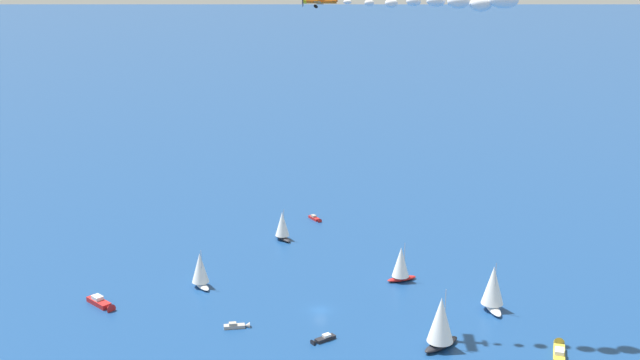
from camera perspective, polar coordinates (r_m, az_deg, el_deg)
ground_plane at (r=177.16m, az=-0.00°, el=-9.07°), size 2000.00×2000.00×0.00m
motorboat_near_centre at (r=166.09m, az=16.35°, el=-11.38°), size 7.98×6.43×2.39m
sailboat_far_port at (r=215.65m, az=-2.65°, el=-3.19°), size 4.06×6.85×8.62m
sailboat_inshore at (r=190.66m, az=5.67°, el=-5.84°), size 7.52×5.08×9.36m
motorboat_offshore at (r=170.44m, az=-5.75°, el=-10.09°), size 5.27×3.90×1.54m
motorboat_ahead at (r=231.35m, az=-0.32°, el=-2.71°), size 2.06×5.36×1.52m
sailboat_mid_cluster at (r=188.71m, az=-8.36°, el=-6.21°), size 4.43×7.33×9.18m
sailboat_outer_ring_a at (r=179.13m, az=11.99°, el=-7.36°), size 6.81×8.65×11.18m
sailboat_outer_ring_c at (r=161.19m, az=8.44°, el=-9.81°), size 9.47×5.40×12.06m
motorboat_outer_ring_e at (r=164.34m, az=0.16°, el=-11.06°), size 5.45×1.73×1.56m
motorboat_outer_ring_f at (r=184.84m, az=-14.99°, el=-8.32°), size 3.06×8.59×2.44m
biplane_lead at (r=160.34m, az=-0.10°, el=12.43°), size 6.45×6.56×3.66m
smoke_trail_lead at (r=159.50m, az=10.33°, el=12.14°), size 24.62×25.52×4.18m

